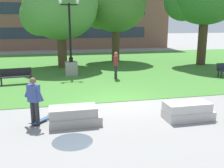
# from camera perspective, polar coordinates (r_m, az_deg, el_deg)

# --- Properties ---
(ground_plane) EXTENTS (140.00, 140.00, 0.00)m
(ground_plane) POSITION_cam_1_polar(r_m,az_deg,el_deg) (11.91, 1.25, -3.97)
(ground_plane) COLOR gray
(grass_lawn) EXTENTS (40.00, 20.00, 0.02)m
(grass_lawn) POSITION_cam_1_polar(r_m,az_deg,el_deg) (21.49, -5.33, 3.80)
(grass_lawn) COLOR #3D752D
(grass_lawn) RESTS_ON ground
(concrete_block_center) EXTENTS (1.80, 0.90, 0.64)m
(concrete_block_center) POSITION_cam_1_polar(r_m,az_deg,el_deg) (9.42, -8.19, -6.87)
(concrete_block_center) COLOR #9E9991
(concrete_block_center) RESTS_ON ground
(concrete_block_left) EXTENTS (1.80, 0.90, 0.64)m
(concrete_block_left) POSITION_cam_1_polar(r_m,az_deg,el_deg) (10.22, 16.11, -5.64)
(concrete_block_left) COLOR #BCB7B2
(concrete_block_left) RESTS_ON ground
(person_skateboarder) EXTENTS (0.73, 0.85, 1.71)m
(person_skateboarder) POSITION_cam_1_polar(r_m,az_deg,el_deg) (9.42, -16.62, -3.09)
(person_skateboarder) COLOR #28282D
(person_skateboarder) RESTS_ON ground
(skateboard) EXTENTS (0.84, 0.89, 0.14)m
(skateboard) POSITION_cam_1_polar(r_m,az_deg,el_deg) (9.88, -15.21, -7.62)
(skateboard) COLOR #2D4C75
(skateboard) RESTS_ON ground
(puddle) EXTENTS (1.24, 1.24, 0.01)m
(puddle) POSITION_cam_1_polar(r_m,az_deg,el_deg) (8.23, -8.60, -12.27)
(puddle) COLOR #47515B
(puddle) RESTS_ON ground
(park_bench_near_left) EXTENTS (1.85, 0.75, 0.90)m
(park_bench_near_left) POSITION_cam_1_polar(r_m,az_deg,el_deg) (16.24, -20.22, 1.84)
(park_bench_near_left) COLOR black
(park_bench_near_left) RESTS_ON grass_lawn
(lamp_post_left) EXTENTS (1.32, 0.80, 5.12)m
(lamp_post_left) POSITION_cam_1_polar(r_m,az_deg,el_deg) (17.99, -8.92, 5.22)
(lamp_post_left) COLOR gray
(lamp_post_left) RESTS_ON grass_lawn
(tree_far_right) EXTENTS (5.45, 5.19, 7.06)m
(tree_far_right) POSITION_cam_1_polar(r_m,az_deg,el_deg) (24.07, 0.67, 16.29)
(tree_far_right) COLOR #4C3823
(tree_far_right) RESTS_ON grass_lawn
(tree_far_left) EXTENTS (5.97, 5.68, 6.98)m
(tree_far_left) POSITION_cam_1_polar(r_m,az_deg,el_deg) (21.34, -11.38, 15.68)
(tree_far_left) COLOR #4C3823
(tree_far_left) RESTS_ON grass_lawn
(person_bystander_near_lawn) EXTENTS (0.38, 0.62, 1.71)m
(person_bystander_near_lawn) POSITION_cam_1_polar(r_m,az_deg,el_deg) (16.54, 0.83, 4.42)
(person_bystander_near_lawn) COLOR #28282D
(person_bystander_near_lawn) RESTS_ON grass_lawn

